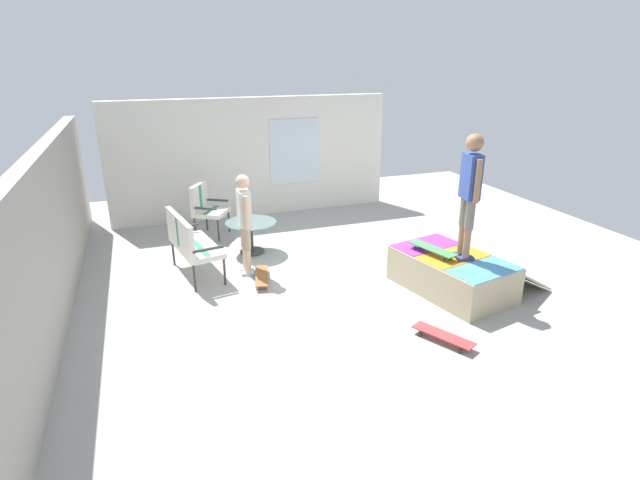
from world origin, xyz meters
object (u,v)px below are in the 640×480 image
(skateboard_by_bench, at_px, (262,276))
(skateboard_spare, at_px, (443,336))
(patio_table, at_px, (251,231))
(patio_bench, at_px, (189,240))
(skate_ramp, at_px, (453,273))
(skateboard_on_ramp, at_px, (432,249))
(patio_chair_near_house, at_px, (205,205))
(person_skater, at_px, (470,187))
(person_watching, at_px, (244,218))

(skateboard_by_bench, xyz_separation_m, skateboard_spare, (-2.48, -1.70, 0.00))
(patio_table, distance_m, skateboard_spare, 4.06)
(patio_bench, xyz_separation_m, patio_table, (0.68, -1.13, -0.21))
(skate_ramp, relative_size, skateboard_on_ramp, 2.56)
(patio_chair_near_house, bearing_deg, person_skater, -140.09)
(skateboard_spare, bearing_deg, patio_table, 22.83)
(patio_chair_near_house, height_order, skateboard_spare, patio_chair_near_house)
(skate_ramp, bearing_deg, person_skater, -156.93)
(patio_bench, distance_m, skateboard_on_ramp, 3.75)
(patio_chair_near_house, bearing_deg, skate_ramp, -139.66)
(patio_bench, height_order, skateboard_on_ramp, patio_bench)
(person_watching, bearing_deg, patio_chair_near_house, 10.13)
(skate_ramp, relative_size, patio_chair_near_house, 2.07)
(skateboard_by_bench, bearing_deg, patio_table, -5.59)
(skateboard_by_bench, bearing_deg, patio_chair_near_house, 11.80)
(patio_chair_near_house, bearing_deg, skateboard_by_bench, -168.20)
(skate_ramp, height_order, patio_bench, patio_bench)
(skateboard_spare, bearing_deg, skateboard_by_bench, 34.39)
(patio_chair_near_house, relative_size, patio_table, 1.13)
(person_watching, height_order, skateboard_spare, person_watching)
(skate_ramp, xyz_separation_m, skateboard_on_ramp, (0.15, 0.30, 0.36))
(patio_chair_near_house, distance_m, skateboard_by_bench, 2.54)
(patio_table, distance_m, skateboard_by_bench, 1.30)
(patio_bench, bearing_deg, person_skater, -117.96)
(skate_ramp, height_order, skateboard_by_bench, skate_ramp)
(skate_ramp, xyz_separation_m, person_watching, (1.66, 2.77, 0.66))
(person_skater, bearing_deg, skateboard_spare, 138.20)
(skateboard_spare, bearing_deg, patio_chair_near_house, 24.18)
(patio_table, bearing_deg, person_watching, 162.60)
(patio_table, bearing_deg, skate_ramp, -135.16)
(patio_bench, height_order, patio_table, patio_bench)
(skateboard_by_bench, bearing_deg, person_watching, 19.87)
(patio_bench, height_order, skateboard_spare, patio_bench)
(skateboard_by_bench, distance_m, skateboard_spare, 3.00)
(person_watching, xyz_separation_m, person_skater, (-1.78, -2.82, 0.68))
(patio_chair_near_house, height_order, skateboard_by_bench, patio_chair_near_house)
(person_skater, xyz_separation_m, skateboard_spare, (-1.10, 0.98, -1.53))
(person_watching, height_order, skateboard_by_bench, person_watching)
(patio_table, distance_m, person_watching, 1.04)
(skateboard_spare, relative_size, skateboard_on_ramp, 0.97)
(skateboard_by_bench, distance_m, skateboard_on_ramp, 2.64)
(patio_bench, bearing_deg, skate_ramp, -116.85)
(patio_chair_near_house, xyz_separation_m, person_watching, (-2.03, -0.36, 0.33))
(skate_ramp, height_order, patio_chair_near_house, patio_chair_near_house)
(skateboard_by_bench, bearing_deg, skateboard_spare, -145.61)
(person_watching, bearing_deg, patio_bench, 78.39)
(patio_table, xyz_separation_m, person_skater, (-2.64, -2.55, 1.21))
(patio_bench, relative_size, skateboard_on_ramp, 1.61)
(patio_bench, height_order, patio_chair_near_house, same)
(skateboard_spare, bearing_deg, person_watching, 32.59)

